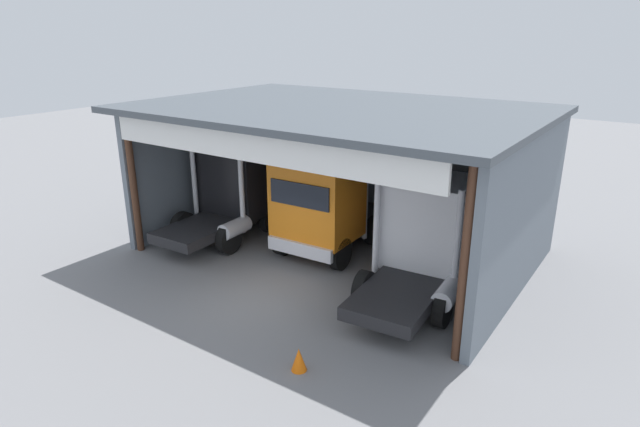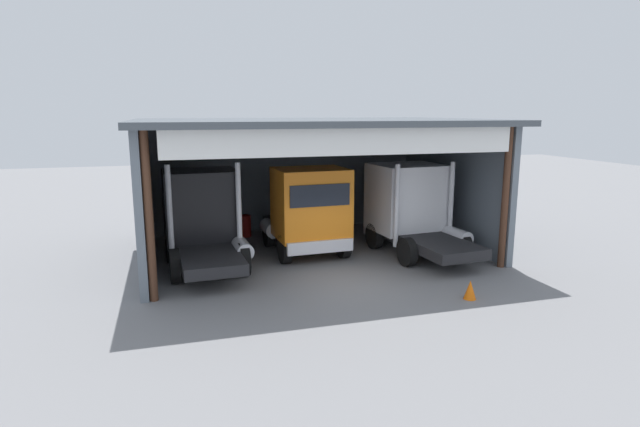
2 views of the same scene
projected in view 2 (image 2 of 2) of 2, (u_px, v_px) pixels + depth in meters
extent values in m
plane|color=slate|center=(346.00, 283.00, 16.12)|extent=(80.00, 80.00, 0.00)
cube|color=slate|center=(287.00, 176.00, 23.40)|extent=(12.00, 0.24, 4.84)
cube|color=slate|center=(145.00, 196.00, 17.86)|extent=(0.24, 8.24, 4.84)
cube|color=slate|center=(451.00, 183.00, 21.19)|extent=(0.24, 8.24, 4.84)
cube|color=#474E55|center=(313.00, 122.00, 18.73)|extent=(12.60, 8.89, 0.20)
cylinder|color=#4C2D1E|center=(149.00, 218.00, 14.20)|extent=(0.24, 0.24, 4.84)
cylinder|color=#4C2D1E|center=(505.00, 198.00, 17.38)|extent=(0.24, 0.24, 4.84)
cube|color=white|center=(350.00, 140.00, 15.00)|extent=(10.80, 0.12, 0.90)
cube|color=black|center=(201.00, 206.00, 17.95)|extent=(2.57, 2.22, 2.52)
cube|color=black|center=(197.00, 189.00, 18.86)|extent=(2.11, 0.16, 0.76)
cube|color=silver|center=(199.00, 237.00, 19.24)|extent=(2.36, 0.27, 0.44)
cube|color=#232326|center=(210.00, 257.00, 16.40)|extent=(2.02, 3.63, 0.36)
cylinder|color=silver|center=(170.00, 213.00, 16.47)|extent=(0.18, 0.18, 3.11)
cylinder|color=silver|center=(239.00, 209.00, 17.18)|extent=(0.18, 0.18, 3.11)
cylinder|color=silver|center=(242.00, 248.00, 17.01)|extent=(0.61, 1.22, 0.56)
cylinder|color=black|center=(171.00, 247.00, 18.29)|extent=(0.35, 1.11, 1.10)
cylinder|color=black|center=(232.00, 242.00, 18.99)|extent=(0.35, 1.11, 1.10)
cylinder|color=black|center=(175.00, 266.00, 16.09)|extent=(0.35, 1.11, 1.10)
cylinder|color=black|center=(244.00, 260.00, 16.79)|extent=(0.35, 1.11, 1.10)
cube|color=orange|center=(311.00, 203.00, 18.61)|extent=(2.62, 2.19, 2.53)
cube|color=black|center=(320.00, 195.00, 17.54)|extent=(2.15, 0.15, 0.76)
cube|color=silver|center=(320.00, 247.00, 17.86)|extent=(2.41, 0.26, 0.44)
cube|color=#232326|center=(296.00, 227.00, 20.75)|extent=(2.05, 3.75, 0.36)
cylinder|color=silver|center=(329.00, 202.00, 20.12)|extent=(0.18, 0.18, 2.59)
cylinder|color=silver|center=(273.00, 205.00, 19.40)|extent=(0.18, 0.18, 2.59)
cylinder|color=silver|center=(270.00, 228.00, 20.08)|extent=(0.61, 1.22, 0.56)
cylinder|color=black|center=(343.00, 244.00, 18.87)|extent=(0.34, 1.07, 1.06)
cylinder|color=black|center=(285.00, 249.00, 18.17)|extent=(0.34, 1.07, 1.06)
cylinder|color=black|center=(322.00, 230.00, 21.13)|extent=(0.34, 1.07, 1.06)
cylinder|color=black|center=(269.00, 234.00, 20.43)|extent=(0.34, 1.07, 1.06)
cube|color=white|center=(406.00, 197.00, 19.84)|extent=(2.73, 2.45, 2.57)
cube|color=black|center=(392.00, 182.00, 20.80)|extent=(2.17, 0.23, 0.77)
cube|color=silver|center=(391.00, 226.00, 21.19)|extent=(2.44, 0.35, 0.44)
cube|color=#232326|center=(435.00, 244.00, 18.21)|extent=(2.21, 3.89, 0.36)
cylinder|color=silver|center=(397.00, 206.00, 18.27)|extent=(0.18, 0.18, 2.99)
cylinder|color=silver|center=(451.00, 202.00, 19.08)|extent=(0.18, 0.18, 2.99)
cylinder|color=silver|center=(457.00, 236.00, 18.86)|extent=(0.65, 1.24, 0.56)
cylinder|color=black|center=(374.00, 236.00, 20.15)|extent=(0.38, 1.03, 1.01)
cylinder|color=black|center=(424.00, 231.00, 20.94)|extent=(0.38, 1.03, 1.01)
cylinder|color=black|center=(407.00, 252.00, 17.85)|extent=(0.38, 1.03, 1.01)
cylinder|color=black|center=(461.00, 246.00, 18.64)|extent=(0.38, 1.03, 1.01)
cylinder|color=#B21E19|center=(244.00, 226.00, 22.11)|extent=(0.58, 0.58, 0.92)
cube|color=red|center=(330.00, 220.00, 23.17)|extent=(0.90, 0.60, 1.00)
cone|color=orange|center=(470.00, 290.00, 14.73)|extent=(0.36, 0.36, 0.56)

